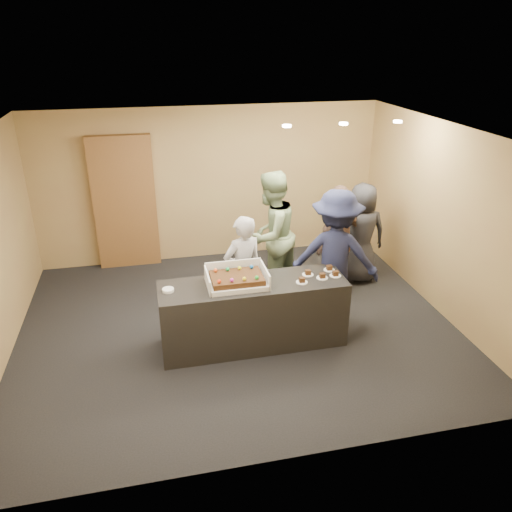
{
  "coord_description": "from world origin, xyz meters",
  "views": [
    {
      "loc": [
        -1.06,
        -5.97,
        3.83
      ],
      "look_at": [
        0.27,
        0.0,
        1.05
      ],
      "focal_mm": 35.0,
      "sensor_mm": 36.0,
      "label": 1
    }
  ],
  "objects_px": {
    "plate_stack": "(168,290)",
    "person_navy_man": "(335,256)",
    "serving_counter": "(253,314)",
    "person_sage_man": "(271,235)",
    "person_brown_extra": "(338,241)",
    "person_server_grey": "(243,271)",
    "person_dark_suit": "(361,233)",
    "storage_cabinet": "(125,203)",
    "cake_box": "(236,280)",
    "sheet_cake": "(237,278)"
  },
  "relations": [
    {
      "from": "person_sage_man",
      "to": "sheet_cake",
      "type": "bearing_deg",
      "value": 20.98
    },
    {
      "from": "sheet_cake",
      "to": "plate_stack",
      "type": "height_order",
      "value": "sheet_cake"
    },
    {
      "from": "cake_box",
      "to": "person_navy_man",
      "type": "relative_size",
      "value": 0.4
    },
    {
      "from": "cake_box",
      "to": "person_sage_man",
      "type": "relative_size",
      "value": 0.38
    },
    {
      "from": "storage_cabinet",
      "to": "person_brown_extra",
      "type": "bearing_deg",
      "value": -29.03
    },
    {
      "from": "cake_box",
      "to": "person_server_grey",
      "type": "bearing_deg",
      "value": 70.72
    },
    {
      "from": "person_navy_man",
      "to": "storage_cabinet",
      "type": "bearing_deg",
      "value": -16.46
    },
    {
      "from": "serving_counter",
      "to": "person_brown_extra",
      "type": "xyz_separation_m",
      "value": [
        1.58,
        1.12,
        0.43
      ]
    },
    {
      "from": "serving_counter",
      "to": "storage_cabinet",
      "type": "bearing_deg",
      "value": 118.74
    },
    {
      "from": "person_navy_man",
      "to": "person_brown_extra",
      "type": "bearing_deg",
      "value": -90.82
    },
    {
      "from": "person_brown_extra",
      "to": "person_dark_suit",
      "type": "relative_size",
      "value": 1.06
    },
    {
      "from": "person_server_grey",
      "to": "person_dark_suit",
      "type": "height_order",
      "value": "person_dark_suit"
    },
    {
      "from": "person_sage_man",
      "to": "person_server_grey",
      "type": "bearing_deg",
      "value": 13.69
    },
    {
      "from": "plate_stack",
      "to": "person_server_grey",
      "type": "distance_m",
      "value": 1.19
    },
    {
      "from": "sheet_cake",
      "to": "person_navy_man",
      "type": "bearing_deg",
      "value": 16.89
    },
    {
      "from": "person_navy_man",
      "to": "person_brown_extra",
      "type": "distance_m",
      "value": 0.74
    },
    {
      "from": "person_sage_man",
      "to": "person_dark_suit",
      "type": "xyz_separation_m",
      "value": [
        1.54,
        0.12,
        -0.16
      ]
    },
    {
      "from": "person_server_grey",
      "to": "person_dark_suit",
      "type": "distance_m",
      "value": 2.29
    },
    {
      "from": "plate_stack",
      "to": "person_dark_suit",
      "type": "distance_m",
      "value": 3.48
    },
    {
      "from": "serving_counter",
      "to": "person_sage_man",
      "type": "xyz_separation_m",
      "value": [
        0.56,
        1.33,
        0.54
      ]
    },
    {
      "from": "person_navy_man",
      "to": "person_brown_extra",
      "type": "height_order",
      "value": "person_navy_man"
    },
    {
      "from": "storage_cabinet",
      "to": "person_server_grey",
      "type": "distance_m",
      "value": 2.83
    },
    {
      "from": "serving_counter",
      "to": "cake_box",
      "type": "xyz_separation_m",
      "value": [
        -0.21,
        0.03,
        0.5
      ]
    },
    {
      "from": "person_sage_man",
      "to": "person_brown_extra",
      "type": "relative_size",
      "value": 1.12
    },
    {
      "from": "sheet_cake",
      "to": "person_brown_extra",
      "type": "bearing_deg",
      "value": 32.09
    },
    {
      "from": "serving_counter",
      "to": "plate_stack",
      "type": "xyz_separation_m",
      "value": [
        -1.06,
        0.01,
        0.47
      ]
    },
    {
      "from": "cake_box",
      "to": "plate_stack",
      "type": "bearing_deg",
      "value": -179.05
    },
    {
      "from": "sheet_cake",
      "to": "person_brown_extra",
      "type": "xyz_separation_m",
      "value": [
        1.79,
        1.12,
        -0.12
      ]
    },
    {
      "from": "sheet_cake",
      "to": "person_brown_extra",
      "type": "height_order",
      "value": "person_brown_extra"
    },
    {
      "from": "person_server_grey",
      "to": "person_brown_extra",
      "type": "distance_m",
      "value": 1.7
    },
    {
      "from": "person_sage_man",
      "to": "plate_stack",
      "type": "bearing_deg",
      "value": 0.03
    },
    {
      "from": "storage_cabinet",
      "to": "cake_box",
      "type": "relative_size",
      "value": 3.04
    },
    {
      "from": "person_dark_suit",
      "to": "serving_counter",
      "type": "bearing_deg",
      "value": 40.08
    },
    {
      "from": "person_navy_man",
      "to": "person_brown_extra",
      "type": "xyz_separation_m",
      "value": [
        0.31,
        0.67,
        -0.07
      ]
    },
    {
      "from": "storage_cabinet",
      "to": "person_navy_man",
      "type": "height_order",
      "value": "storage_cabinet"
    },
    {
      "from": "plate_stack",
      "to": "person_navy_man",
      "type": "bearing_deg",
      "value": 10.57
    },
    {
      "from": "cake_box",
      "to": "person_brown_extra",
      "type": "distance_m",
      "value": 2.1
    },
    {
      "from": "plate_stack",
      "to": "cake_box",
      "type": "bearing_deg",
      "value": 0.95
    },
    {
      "from": "sheet_cake",
      "to": "person_dark_suit",
      "type": "distance_m",
      "value": 2.73
    },
    {
      "from": "serving_counter",
      "to": "person_brown_extra",
      "type": "bearing_deg",
      "value": 35.08
    },
    {
      "from": "sheet_cake",
      "to": "plate_stack",
      "type": "distance_m",
      "value": 0.86
    },
    {
      "from": "person_sage_man",
      "to": "person_brown_extra",
      "type": "height_order",
      "value": "person_sage_man"
    },
    {
      "from": "plate_stack",
      "to": "person_navy_man",
      "type": "relative_size",
      "value": 0.08
    },
    {
      "from": "cake_box",
      "to": "person_sage_man",
      "type": "height_order",
      "value": "person_sage_man"
    },
    {
      "from": "serving_counter",
      "to": "person_dark_suit",
      "type": "height_order",
      "value": "person_dark_suit"
    },
    {
      "from": "person_sage_man",
      "to": "person_navy_man",
      "type": "distance_m",
      "value": 1.13
    },
    {
      "from": "storage_cabinet",
      "to": "sheet_cake",
      "type": "distance_m",
      "value": 3.21
    },
    {
      "from": "storage_cabinet",
      "to": "sheet_cake",
      "type": "height_order",
      "value": "storage_cabinet"
    },
    {
      "from": "person_navy_man",
      "to": "person_dark_suit",
      "type": "height_order",
      "value": "person_navy_man"
    },
    {
      "from": "cake_box",
      "to": "person_server_grey",
      "type": "height_order",
      "value": "person_server_grey"
    }
  ]
}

